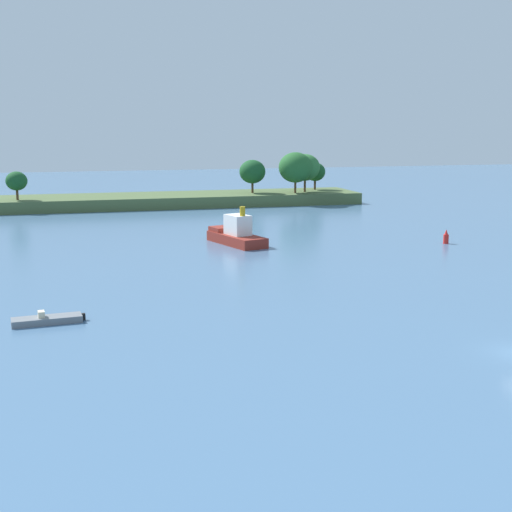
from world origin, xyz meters
TOP-DOWN VIEW (x-y plane):
  - treeline_island at (-6.99, 95.27)m, footprint 74.39×13.68m
  - tugboat at (-8.99, 49.65)m, footprint 6.34×10.69m
  - small_motorboat at (-32.19, 16.49)m, footprint 5.78×2.17m
  - channel_buoy_red at (17.84, 42.90)m, footprint 0.70×0.70m

SIDE VIEW (x-z plane):
  - small_motorboat at x=-32.19m, z-range -0.23..0.82m
  - channel_buoy_red at x=17.84m, z-range -0.14..1.76m
  - tugboat at x=-8.99m, z-range -1.24..3.86m
  - treeline_island at x=-6.99m, z-range -2.65..7.40m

